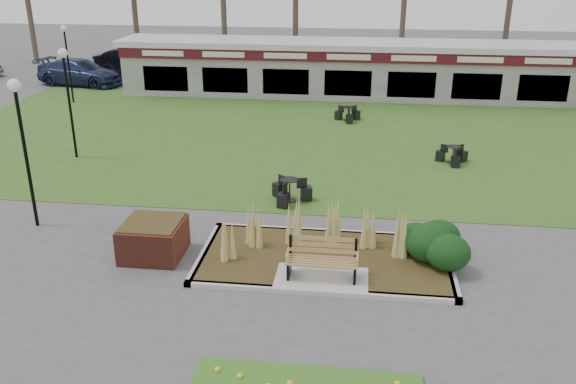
# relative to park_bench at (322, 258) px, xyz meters

# --- Properties ---
(ground) EXTENTS (100.00, 100.00, 0.00)m
(ground) POSITION_rel_park_bench_xyz_m (0.00, -0.25, -0.59)
(ground) COLOR #515154
(ground) RESTS_ON ground
(lawn) EXTENTS (34.00, 16.00, 0.02)m
(lawn) POSITION_rel_park_bench_xyz_m (0.00, 11.75, -0.58)
(lawn) COLOR #345E1D
(lawn) RESTS_ON ground
(planting_bed) EXTENTS (6.75, 3.40, 1.27)m
(planting_bed) POSITION_rel_park_bench_xyz_m (1.27, 1.10, -0.22)
(planting_bed) COLOR #382C16
(planting_bed) RESTS_ON ground
(park_bench) EXTENTS (1.70, 0.66, 0.93)m
(park_bench) POSITION_rel_park_bench_xyz_m (0.00, 0.00, 0.00)
(park_bench) COLOR #A8784C
(park_bench) RESTS_ON ground
(brick_planter) EXTENTS (1.50, 1.50, 0.95)m
(brick_planter) POSITION_rel_park_bench_xyz_m (-4.40, 0.75, -0.11)
(brick_planter) COLOR brown
(brick_planter) RESTS_ON ground
(food_pavilion) EXTENTS (24.60, 3.40, 2.90)m
(food_pavilion) POSITION_rel_park_bench_xyz_m (0.00, 19.71, 0.89)
(food_pavilion) COLOR gray
(food_pavilion) RESTS_ON ground
(lamp_post_near_left) EXTENTS (0.35, 0.35, 4.23)m
(lamp_post_near_left) POSITION_rel_park_bench_xyz_m (-8.34, 2.11, 2.49)
(lamp_post_near_left) COLOR black
(lamp_post_near_left) RESTS_ON ground
(lamp_post_mid_left) EXTENTS (0.34, 0.34, 4.10)m
(lamp_post_mid_left) POSITION_rel_park_bench_xyz_m (-9.93, 8.07, 2.40)
(lamp_post_mid_left) COLOR black
(lamp_post_mid_left) RESTS_ON ground
(lamp_post_far_left) EXTENTS (0.32, 0.32, 3.89)m
(lamp_post_far_left) POSITION_rel_park_bench_xyz_m (-14.00, 16.46, 2.25)
(lamp_post_far_left) COLOR black
(lamp_post_far_left) RESTS_ON ground
(bistro_set_b) EXTENTS (1.20, 1.09, 0.64)m
(bistro_set_b) POSITION_rel_park_bench_xyz_m (4.18, 9.12, -0.36)
(bistro_set_b) COLOR black
(bistro_set_b) RESTS_ON ground
(bistro_set_c) EXTENTS (1.33, 1.32, 0.73)m
(bistro_set_c) POSITION_rel_park_bench_xyz_m (-1.36, 4.75, -0.33)
(bistro_set_c) COLOR black
(bistro_set_c) RESTS_ON ground
(bistro_set_d) EXTENTS (1.20, 1.14, 0.65)m
(bistro_set_d) POSITION_rel_park_bench_xyz_m (0.15, 14.62, -0.35)
(bistro_set_d) COLOR black
(bistro_set_d) RESTS_ON ground
(car_black) EXTENTS (5.07, 2.07, 1.64)m
(car_black) POSITION_rel_park_bench_xyz_m (-13.55, 24.42, 0.23)
(car_black) COLOR black
(car_black) RESTS_ON ground
(car_blue) EXTENTS (5.37, 2.99, 1.47)m
(car_blue) POSITION_rel_park_bench_xyz_m (-15.53, 20.75, 0.15)
(car_blue) COLOR navy
(car_blue) RESTS_ON ground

